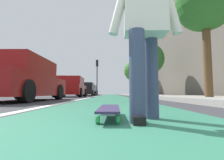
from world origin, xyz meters
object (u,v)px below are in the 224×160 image
at_px(skater_person, 145,23).
at_px(parked_car_end, 90,91).
at_px(parked_car_mid, 71,87).
at_px(street_tree_near, 205,4).
at_px(parked_car_near, 22,80).
at_px(skateboard, 109,109).
at_px(traffic_light, 97,71).
at_px(parked_car_far, 86,90).
at_px(street_tree_far, 135,71).
at_px(street_tree_mid, 149,59).

height_order(skater_person, parked_car_end, skater_person).
relative_size(parked_car_mid, street_tree_near, 0.97).
distance_m(parked_car_near, parked_car_end, 19.31).
bearing_deg(parked_car_near, skateboard, -143.17).
xyz_separation_m(parked_car_mid, street_tree_near, (-7.28, -6.18, 2.56)).
bearing_deg(parked_car_end, skateboard, -172.62).
relative_size(traffic_light, street_tree_near, 1.03).
bearing_deg(parked_car_mid, parked_car_end, 0.19).
distance_m(skateboard, parked_car_mid, 11.36).
height_order(parked_car_far, street_tree_far, street_tree_far).
bearing_deg(street_tree_far, parked_car_end, 62.47).
bearing_deg(parked_car_far, traffic_light, -46.44).
height_order(skateboard, skater_person, skater_person).
relative_size(skateboard, street_tree_far, 0.18).
distance_m(parked_car_mid, parked_car_far, 6.76).
bearing_deg(street_tree_far, parked_car_near, 158.73).
height_order(parked_car_near, street_tree_far, street_tree_far).
relative_size(traffic_light, street_tree_far, 0.94).
xyz_separation_m(skateboard, parked_car_far, (17.70, 2.82, 0.61)).
bearing_deg(street_tree_far, parked_car_mid, 146.14).
bearing_deg(street_tree_far, skateboard, 170.99).
bearing_deg(parked_car_mid, parked_car_near, 179.38).
bearing_deg(parked_car_near, street_tree_near, -93.95).
xyz_separation_m(traffic_light, street_tree_mid, (-6.80, -4.87, 0.09)).
bearing_deg(skateboard, street_tree_mid, -14.91).
xyz_separation_m(parked_car_far, street_tree_near, (-14.05, -6.02, 2.57)).
xyz_separation_m(parked_car_mid, street_tree_far, (9.21, -6.18, 2.54)).
bearing_deg(parked_car_near, parked_car_far, -1.00).
bearing_deg(street_tree_far, skater_person, 172.01).
xyz_separation_m(parked_car_end, street_tree_near, (-19.74, -6.22, 2.58)).
height_order(parked_car_mid, street_tree_near, street_tree_near).
distance_m(skater_person, parked_car_end, 23.79).
relative_size(street_tree_near, street_tree_far, 0.91).
bearing_deg(parked_car_end, traffic_light, -163.62).
relative_size(parked_car_near, street_tree_mid, 0.97).
relative_size(parked_car_far, street_tree_mid, 1.02).
relative_size(parked_car_far, street_tree_near, 1.05).
height_order(skater_person, street_tree_mid, street_tree_mid).
height_order(skateboard, parked_car_end, parked_car_end).
xyz_separation_m(parked_car_mid, street_tree_mid, (1.05, -6.18, 2.41)).
bearing_deg(parked_car_near, parked_car_end, -0.10).
height_order(parked_car_end, street_tree_far, street_tree_far).
bearing_deg(parked_car_mid, street_tree_far, -33.86).
distance_m(parked_car_end, street_tree_mid, 13.21).
relative_size(parked_car_far, traffic_light, 1.02).
bearing_deg(street_tree_mid, street_tree_far, 0.00).
bearing_deg(skater_person, street_tree_near, -36.82).
bearing_deg(street_tree_mid, parked_car_mid, 99.68).
bearing_deg(street_tree_mid, parked_car_far, 46.51).
bearing_deg(street_tree_near, parked_car_end, 17.50).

